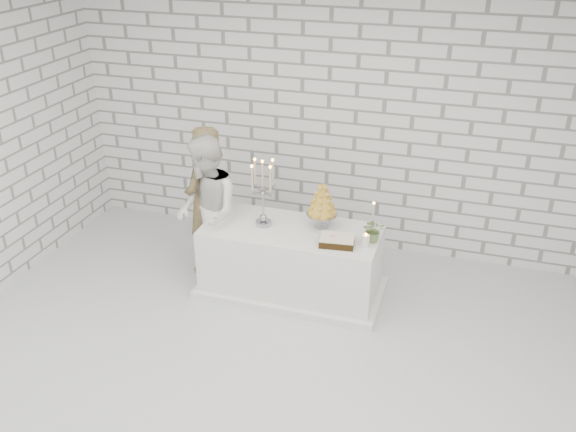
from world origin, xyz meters
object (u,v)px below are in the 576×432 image
object	(u,v)px
cake_table	(291,261)
bride	(207,212)
groom	(204,200)
candelabra	(263,193)
croquembouche	(322,205)

from	to	relation	value
cake_table	bride	bearing A→B (deg)	-178.87
cake_table	groom	world-z (taller)	groom
candelabra	groom	bearing A→B (deg)	164.86
bride	croquembouche	xyz separation A→B (m)	(1.20, 0.15, 0.18)
candelabra	croquembouche	distance (m)	0.60
bride	croquembouche	world-z (taller)	bride
cake_table	groom	bearing A→B (deg)	169.11
groom	bride	xyz separation A→B (m)	(0.13, -0.22, -0.02)
groom	candelabra	distance (m)	0.83
cake_table	croquembouche	bearing A→B (deg)	25.02
bride	candelabra	bearing A→B (deg)	57.63
croquembouche	candelabra	bearing A→B (deg)	-167.04
bride	croquembouche	distance (m)	1.22
croquembouche	cake_table	bearing A→B (deg)	-154.98
cake_table	croquembouche	world-z (taller)	croquembouche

